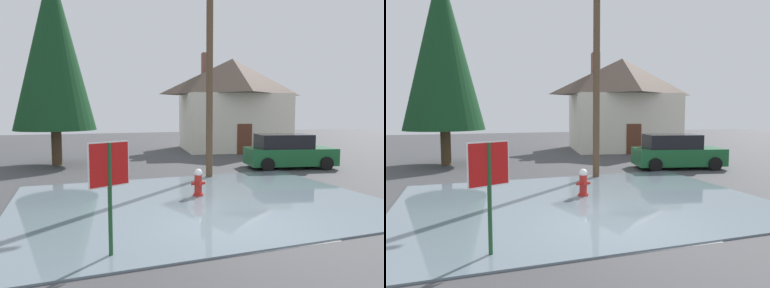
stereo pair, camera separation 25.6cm
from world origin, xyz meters
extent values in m
cube|color=#424244|center=(0.00, 0.00, -0.05)|extent=(80.00, 80.00, 0.10)
cube|color=slate|center=(-0.06, 2.38, 0.02)|extent=(10.94, 8.04, 0.05)
cube|color=silver|center=(-0.52, -1.50, 0.00)|extent=(4.38, 0.38, 0.01)
cylinder|color=#1E4C28|center=(-3.08, -0.90, 1.09)|extent=(0.08, 0.08, 2.18)
cube|color=white|center=(-3.08, -0.90, 1.78)|extent=(0.78, 0.36, 0.85)
cube|color=red|center=(-3.08, -0.90, 1.78)|extent=(0.74, 0.35, 0.80)
cylinder|color=#AD231E|center=(0.14, 3.01, 0.06)|extent=(0.33, 0.33, 0.11)
cylinder|color=#AD231E|center=(0.14, 3.01, 0.42)|extent=(0.24, 0.24, 0.61)
sphere|color=white|center=(0.14, 3.01, 0.79)|extent=(0.27, 0.27, 0.27)
cylinder|color=#AD231E|center=(-0.04, 3.01, 0.45)|extent=(0.11, 0.10, 0.10)
cylinder|color=#AD231E|center=(0.32, 3.01, 0.45)|extent=(0.11, 0.10, 0.10)
cylinder|color=#AD231E|center=(0.14, 2.84, 0.45)|extent=(0.12, 0.11, 0.12)
cylinder|color=brown|center=(1.76, 6.05, 4.52)|extent=(0.28, 0.28, 9.04)
cube|color=silver|center=(7.66, 16.03, 2.03)|extent=(7.98, 6.99, 4.05)
pyramid|color=brown|center=(7.66, 16.03, 5.37)|extent=(8.62, 7.55, 2.63)
cube|color=brown|center=(6.08, 17.37, 6.02)|extent=(0.69, 0.69, 2.37)
cube|color=#592D1E|center=(7.17, 13.10, 1.00)|extent=(1.00, 0.22, 2.00)
cube|color=#195B2D|center=(6.53, 7.14, 0.59)|extent=(4.56, 2.67, 0.82)
cube|color=black|center=(6.19, 7.22, 1.34)|extent=(2.84, 2.10, 0.67)
cylinder|color=black|center=(8.14, 7.73, 0.32)|extent=(0.67, 0.35, 0.64)
cylinder|color=black|center=(7.76, 5.95, 0.32)|extent=(0.67, 0.35, 0.64)
cylinder|color=black|center=(5.29, 8.34, 0.32)|extent=(0.67, 0.35, 0.64)
cylinder|color=black|center=(4.92, 6.55, 0.32)|extent=(0.67, 0.35, 0.64)
cylinder|color=#4C3823|center=(-4.42, 11.90, 0.92)|extent=(0.51, 0.51, 1.84)
cone|color=#143D1E|center=(-4.42, 11.90, 6.03)|extent=(4.09, 4.09, 8.38)
camera|label=1|loc=(-3.74, -7.42, 2.73)|focal=32.55mm
camera|label=2|loc=(-3.50, -7.50, 2.73)|focal=32.55mm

